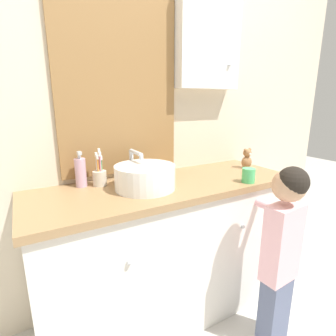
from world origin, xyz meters
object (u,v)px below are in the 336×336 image
at_px(sink_basin, 145,176).
at_px(drinking_cup, 248,175).
at_px(child_figure, 282,242).
at_px(soap_dispenser, 81,172).
at_px(teddy_bear, 247,159).
at_px(toothbrush_holder, 100,176).

bearing_deg(sink_basin, drinking_cup, -19.51).
relative_size(child_figure, drinking_cup, 12.23).
distance_m(soap_dispenser, child_figure, 1.05).
xyz_separation_m(sink_basin, child_figure, (0.52, -0.44, -0.30)).
height_order(soap_dispenser, teddy_bear, soap_dispenser).
distance_m(child_figure, drinking_cup, 0.37).
distance_m(toothbrush_holder, child_figure, 0.96).
xyz_separation_m(teddy_bear, drinking_cup, (-0.22, -0.23, -0.02)).
xyz_separation_m(toothbrush_holder, soap_dispenser, (-0.09, 0.03, 0.03)).
xyz_separation_m(child_figure, teddy_bear, (0.23, 0.48, 0.30)).
distance_m(sink_basin, soap_dispenser, 0.33).
distance_m(sink_basin, child_figure, 0.74).
bearing_deg(drinking_cup, teddy_bear, 45.90).
relative_size(teddy_bear, drinking_cup, 1.68).
relative_size(sink_basin, soap_dispenser, 1.93).
relative_size(toothbrush_holder, soap_dispenser, 1.04).
bearing_deg(sink_basin, teddy_bear, 3.34).
xyz_separation_m(soap_dispenser, teddy_bear, (1.02, -0.14, -0.01)).
bearing_deg(teddy_bear, drinking_cup, -134.10).
bearing_deg(child_figure, drinking_cup, 87.92).
distance_m(toothbrush_holder, drinking_cup, 0.79).
height_order(child_figure, teddy_bear, child_figure).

